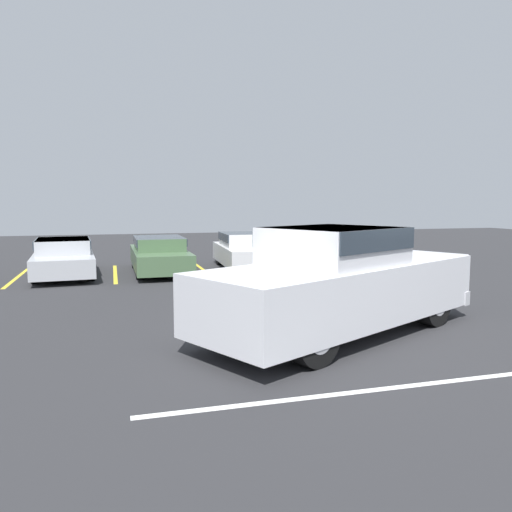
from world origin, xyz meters
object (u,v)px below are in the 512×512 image
Objects in this scene: parked_sedan_a at (64,256)px; parked_sedan_c at (246,250)px; parked_sedan_b at (159,253)px; parked_sedan_d at (325,249)px; pickup_truck at (343,281)px.

parked_sedan_c is at bearing 87.02° from parked_sedan_a.
parked_sedan_c reaches higher than parked_sedan_b.
parked_sedan_b is (3.02, -0.04, -0.00)m from parked_sedan_a.
parked_sedan_b is at bearing 85.25° from parked_sedan_a.
parked_sedan_d is at bearing 85.59° from parked_sedan_a.
parked_sedan_a reaches higher than parked_sedan_d.
pickup_truck is at bearing 15.08° from parked_sedan_b.
parked_sedan_c is (3.04, 0.15, 0.04)m from parked_sedan_b.
parked_sedan_b is at bearing -94.85° from parked_sedan_d.
parked_sedan_c is (0.61, 9.04, -0.29)m from pickup_truck.
parked_sedan_c reaches higher than parked_sedan_a.
pickup_truck is 9.22m from parked_sedan_b.
parked_sedan_a is at bearing -90.91° from parked_sedan_b.
parked_sedan_c is 3.00m from parked_sedan_d.
pickup_truck is at bearing -0.72° from parked_sedan_c.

